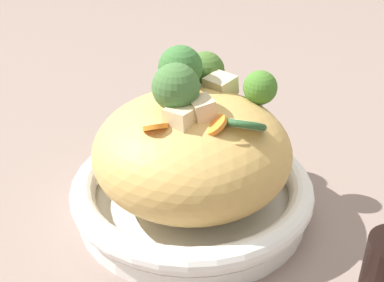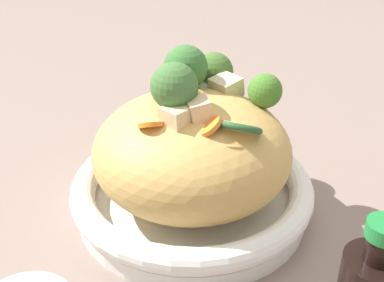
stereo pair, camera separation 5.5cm
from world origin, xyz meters
name	(u,v)px [view 1 (the left image)]	position (x,y,z in m)	size (l,w,h in m)	color
ground_plane	(192,209)	(0.00, 0.00, 0.00)	(3.00, 3.00, 0.00)	gray
serving_bowl	(192,192)	(0.00, 0.00, 0.03)	(0.28, 0.28, 0.05)	white
noodle_heap	(192,150)	(0.00, 0.00, 0.08)	(0.22, 0.22, 0.13)	tan
broccoli_florets	(199,78)	(0.02, -0.03, 0.15)	(0.13, 0.17, 0.09)	#96B76B
carrot_coins	(181,113)	(-0.01, 0.02, 0.14)	(0.10, 0.08, 0.03)	orange
zucchini_slices	(209,103)	(-0.01, -0.02, 0.14)	(0.17, 0.09, 0.04)	beige
chicken_chunks	(205,101)	(-0.01, -0.01, 0.14)	(0.08, 0.13, 0.04)	beige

